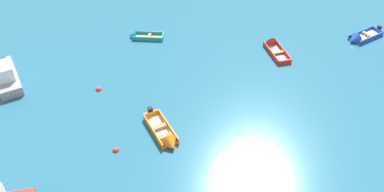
% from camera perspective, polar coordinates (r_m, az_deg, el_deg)
% --- Properties ---
extents(rowboat_turquoise_midfield_right, '(3.16, 1.74, 0.93)m').
position_cam_1_polar(rowboat_turquoise_midfield_right, '(35.32, -7.53, 8.51)').
color(rowboat_turquoise_midfield_right, '#99754C').
rests_on(rowboat_turquoise_midfield_right, ground_plane).
extents(rowboat_blue_outer_right, '(3.79, 2.36, 1.13)m').
position_cam_1_polar(rowboat_blue_outer_right, '(37.54, 22.77, 7.63)').
color(rowboat_blue_outer_right, beige).
rests_on(rowboat_blue_outer_right, ground_plane).
extents(rowboat_orange_cluster_inner, '(2.01, 3.89, 1.04)m').
position_cam_1_polar(rowboat_orange_cluster_inner, '(25.26, -3.79, -5.81)').
color(rowboat_orange_cluster_inner, beige).
rests_on(rowboat_orange_cluster_inner, ground_plane).
extents(motor_launch_grey_midfield_left, '(2.95, 5.39, 1.99)m').
position_cam_1_polar(motor_launch_grey_midfield_left, '(32.91, -25.16, 3.02)').
color(motor_launch_grey_midfield_left, gray).
rests_on(motor_launch_grey_midfield_left, ground_plane).
extents(rowboat_red_near_left, '(1.35, 3.60, 1.06)m').
position_cam_1_polar(rowboat_red_near_left, '(34.26, 11.42, 7.00)').
color(rowboat_red_near_left, gray).
rests_on(rowboat_red_near_left, ground_plane).
extents(mooring_buoy_midfield, '(0.41, 0.41, 0.41)m').
position_cam_1_polar(mooring_buoy_midfield, '(25.10, -10.82, -7.65)').
color(mooring_buoy_midfield, red).
rests_on(mooring_buoy_midfield, ground_plane).
extents(mooring_buoy_trailing, '(0.45, 0.45, 0.45)m').
position_cam_1_polar(mooring_buoy_trailing, '(29.85, -13.17, 0.88)').
color(mooring_buoy_trailing, red).
rests_on(mooring_buoy_trailing, ground_plane).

